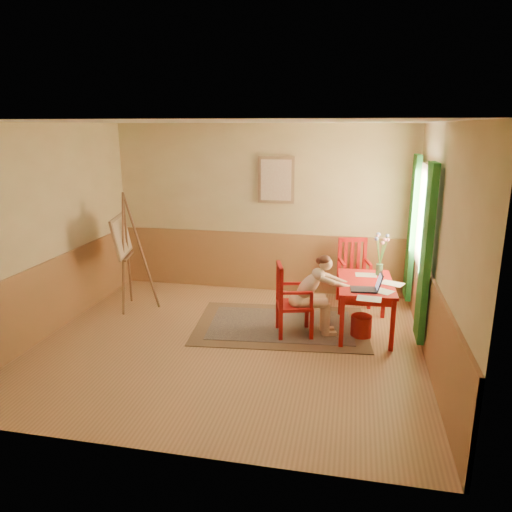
% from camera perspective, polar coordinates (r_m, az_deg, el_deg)
% --- Properties ---
extents(room, '(5.04, 4.54, 2.84)m').
position_cam_1_polar(room, '(5.99, -3.40, 2.02)').
color(room, tan).
rests_on(room, ground).
extents(wainscot, '(5.00, 4.50, 1.00)m').
position_cam_1_polar(wainscot, '(6.98, -1.61, -3.74)').
color(wainscot, '#A97547').
rests_on(wainscot, room).
extents(window, '(0.12, 2.01, 2.20)m').
position_cam_1_polar(window, '(6.94, 18.80, 2.59)').
color(window, white).
rests_on(window, room).
extents(wall_portrait, '(0.60, 0.05, 0.76)m').
position_cam_1_polar(wall_portrait, '(7.98, 2.39, 8.95)').
color(wall_portrait, '#987453').
rests_on(wall_portrait, room).
extents(rug, '(2.54, 1.82, 0.02)m').
position_cam_1_polar(rug, '(6.96, 2.96, -8.14)').
color(rug, '#8C7251').
rests_on(rug, room).
extents(table, '(0.77, 1.23, 0.72)m').
position_cam_1_polar(table, '(6.71, 12.79, -3.72)').
color(table, red).
rests_on(table, room).
extents(chair_left, '(0.55, 0.54, 0.99)m').
position_cam_1_polar(chair_left, '(6.51, 4.12, -5.22)').
color(chair_left, red).
rests_on(chair_left, room).
extents(chair_back, '(0.55, 0.57, 1.04)m').
position_cam_1_polar(chair_back, '(7.80, 11.43, -1.85)').
color(chair_back, red).
rests_on(chair_back, room).
extents(figure, '(0.86, 0.48, 1.12)m').
position_cam_1_polar(figure, '(6.50, 6.80, -4.21)').
color(figure, beige).
rests_on(figure, room).
extents(laptop, '(0.41, 0.26, 0.24)m').
position_cam_1_polar(laptop, '(6.33, 13.15, -3.56)').
color(laptop, '#1E2338').
rests_on(laptop, table).
extents(papers, '(0.66, 1.22, 0.00)m').
position_cam_1_polar(papers, '(6.52, 14.09, -3.51)').
color(papers, white).
rests_on(papers, table).
extents(vase, '(0.23, 0.30, 0.60)m').
position_cam_1_polar(vase, '(6.98, 14.44, 0.01)').
color(vase, '#3F724C').
rests_on(vase, table).
extents(wastebasket, '(0.37, 0.37, 0.30)m').
position_cam_1_polar(wastebasket, '(6.72, 12.30, -8.08)').
color(wastebasket, '#A3231E').
rests_on(wastebasket, room).
extents(easel, '(0.68, 0.81, 1.82)m').
position_cam_1_polar(easel, '(7.57, -15.32, 1.74)').
color(easel, '#885E40').
rests_on(easel, room).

